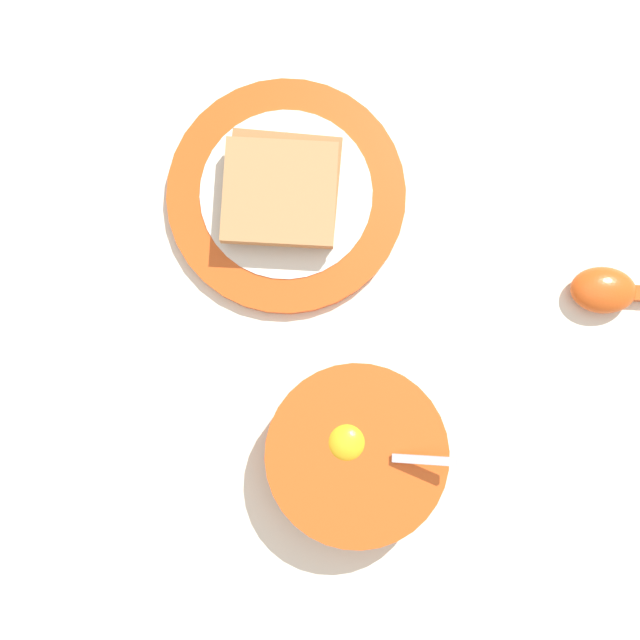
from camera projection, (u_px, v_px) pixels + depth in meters
ground_plane at (378, 304)px, 0.67m from camera, size 3.00×3.00×0.00m
egg_bowl at (356, 453)px, 0.63m from camera, size 0.16×0.15×0.07m
toast_plate at (286, 195)px, 0.67m from camera, size 0.21×0.21×0.01m
toast_sandwich at (281, 190)px, 0.65m from camera, size 0.13×0.13×0.03m
soup_spoon at (616, 291)px, 0.66m from camera, size 0.14×0.07×0.03m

